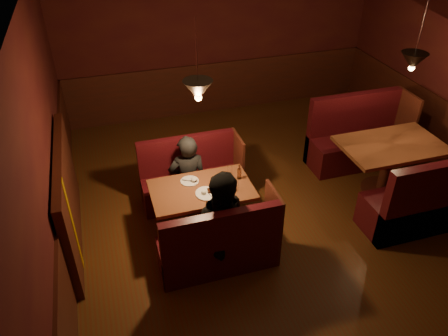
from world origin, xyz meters
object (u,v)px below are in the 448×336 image
object	(u,v)px
main_bench_far	(191,180)
second_table	(389,156)
second_bench_near	(426,205)
main_table	(203,198)
diner_a	(187,162)
diner_b	(227,212)
main_bench_near	(220,249)
second_bench_far	(356,141)

from	to	relation	value
main_bench_far	second_table	bearing A→B (deg)	-13.63
main_bench_far	second_bench_near	bearing A→B (deg)	-28.69
main_table	second_bench_near	world-z (taller)	second_bench_near
diner_a	diner_b	world-z (taller)	diner_b
second_bench_near	second_table	bearing A→B (deg)	92.20
main_bench_near	diner_a	xyz separation A→B (m)	(-0.08, 1.32, 0.44)
main_bench_near	main_table	bearing A→B (deg)	91.24
main_table	main_bench_near	distance (m)	0.77
main_table	diner_a	xyz separation A→B (m)	(-0.06, 0.58, 0.21)
main_bench_far	main_table	bearing A→B (deg)	-91.24
main_table	second_bench_far	size ratio (longest dim) A/B	0.80
main_bench_far	main_bench_near	bearing A→B (deg)	-90.00
main_table	second_bench_near	xyz separation A→B (m)	(2.86, -0.82, -0.17)
main_bench_far	second_bench_far	world-z (taller)	second_bench_far
second_table	second_bench_near	distance (m)	0.91
main_table	main_bench_near	size ratio (longest dim) A/B	0.91
main_bench_near	second_bench_far	world-z (taller)	second_bench_far
second_table	second_bench_far	distance (m)	0.91
second_table	diner_b	bearing A→B (deg)	-164.41
main_table	second_table	size ratio (longest dim) A/B	0.89
main_bench_near	diner_b	xyz separation A→B (m)	(0.09, 0.04, 0.53)
diner_b	second_bench_near	bearing A→B (deg)	7.42
second_bench_near	diner_a	world-z (taller)	diner_a
main_bench_near	diner_b	world-z (taller)	diner_b
second_table	main_table	bearing A→B (deg)	-178.85
diner_a	main_table	bearing A→B (deg)	101.95
diner_b	main_table	bearing A→B (deg)	108.71
main_table	main_bench_near	world-z (taller)	main_bench_near
main_bench_near	diner_a	size ratio (longest dim) A/B	0.96
main_bench_far	diner_a	distance (m)	0.47
main_table	main_bench_far	size ratio (longest dim) A/B	0.91
main_bench_far	diner_a	world-z (taller)	diner_a
main_table	second_bench_near	bearing A→B (deg)	-15.96
main_bench_near	second_bench_near	world-z (taller)	second_bench_near
second_bench_near	diner_b	xyz separation A→B (m)	(-2.75, 0.12, 0.47)
second_table	second_bench_far	xyz separation A→B (m)	(0.03, 0.87, -0.24)
second_table	diner_a	distance (m)	2.94
main_bench_far	diner_b	size ratio (longest dim) A/B	0.86
main_bench_near	diner_b	distance (m)	0.54
second_bench_far	diner_b	size ratio (longest dim) A/B	0.97
main_table	main_bench_far	xyz separation A→B (m)	(0.02, 0.74, -0.23)
main_bench_near	second_bench_near	xyz separation A→B (m)	(2.84, -0.08, 0.06)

